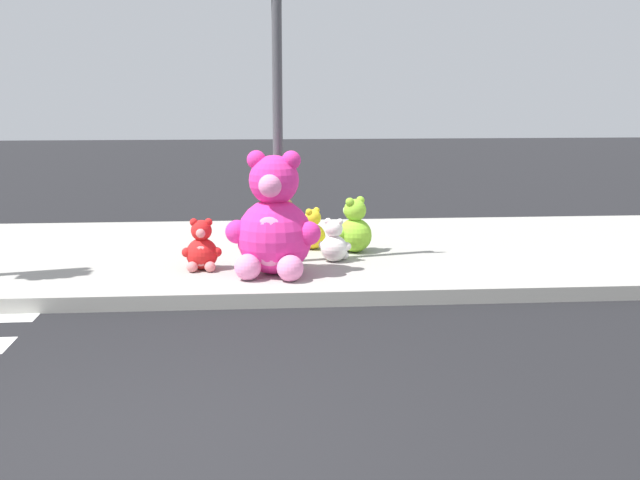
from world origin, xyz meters
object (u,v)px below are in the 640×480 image
at_px(sign_pole, 278,110).
at_px(plush_brown, 282,225).
at_px(plush_yellow, 312,232).
at_px(plush_lime, 354,230).
at_px(plush_tan, 264,234).
at_px(plush_red, 202,249).
at_px(plush_pink_large, 274,226).
at_px(plush_white, 334,244).

relative_size(sign_pole, plush_brown, 5.13).
relative_size(plush_yellow, plush_lime, 0.76).
relative_size(plush_lime, plush_tan, 1.21).
bearing_deg(plush_tan, plush_red, -126.38).
bearing_deg(plush_pink_large, plush_tan, 93.91).
distance_m(plush_red, plush_lime, 1.94).
bearing_deg(plush_red, plush_lime, 25.61).
bearing_deg(plush_red, plush_brown, 56.49).
height_order(sign_pole, plush_pink_large, sign_pole).
distance_m(sign_pole, plush_yellow, 1.73).
relative_size(plush_red, plush_lime, 0.84).
height_order(sign_pole, plush_red, sign_pole).
distance_m(plush_lime, plush_brown, 1.00).
xyz_separation_m(plush_red, plush_lime, (1.75, 0.84, 0.04)).
height_order(plush_pink_large, plush_lime, plush_pink_large).
xyz_separation_m(plush_yellow, plush_red, (-1.27, -1.06, 0.02)).
xyz_separation_m(plush_pink_large, plush_red, (-0.77, 0.29, -0.30)).
bearing_deg(plush_red, sign_pole, 19.70).
bearing_deg(plush_brown, plush_red, -123.51).
xyz_separation_m(plush_red, plush_tan, (0.69, 0.93, -0.00)).
xyz_separation_m(plush_brown, plush_tan, (-0.23, -0.45, -0.03)).
height_order(plush_yellow, plush_tan, plush_tan).
bearing_deg(plush_pink_large, sign_pole, 83.33).
xyz_separation_m(plush_white, plush_lime, (0.28, 0.52, 0.07)).
relative_size(plush_pink_large, plush_red, 2.32).
distance_m(plush_white, plush_lime, 0.60).
relative_size(plush_white, plush_brown, 0.79).
height_order(sign_pole, plush_white, sign_pole).
relative_size(plush_red, plush_brown, 0.90).
bearing_deg(sign_pole, plush_red, -160.30).
bearing_deg(sign_pole, plush_brown, 85.96).
bearing_deg(plush_brown, sign_pole, -94.04).
height_order(plush_yellow, plush_lime, plush_lime).
xyz_separation_m(plush_pink_large, plush_tan, (-0.08, 1.22, -0.30)).
xyz_separation_m(sign_pole, plush_red, (-0.84, -0.30, -1.47)).
bearing_deg(plush_yellow, plush_red, -140.00).
bearing_deg(plush_pink_large, plush_red, 159.63).
height_order(plush_white, plush_yellow, plush_yellow).
distance_m(sign_pole, plush_brown, 1.81).
distance_m(plush_white, plush_red, 1.50).
distance_m(plush_lime, plush_tan, 1.07).
height_order(plush_pink_large, plush_yellow, plush_pink_large).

